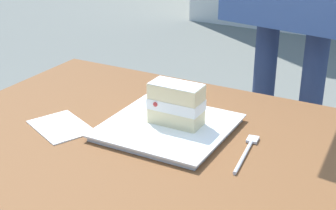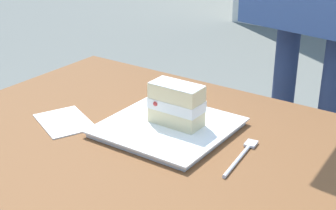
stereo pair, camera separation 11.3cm
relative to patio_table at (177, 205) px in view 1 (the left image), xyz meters
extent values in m
cylinder|color=brown|center=(0.56, -0.38, -0.27)|extent=(0.07, 0.07, 0.67)
cube|color=brown|center=(0.00, 0.00, 0.08)|extent=(1.24, 0.89, 0.04)
cube|color=white|center=(0.09, -0.12, 0.11)|extent=(0.27, 0.27, 0.01)
cube|color=white|center=(0.09, -0.12, 0.11)|extent=(0.28, 0.28, 0.00)
cube|color=beige|center=(0.08, -0.14, 0.13)|extent=(0.12, 0.06, 0.04)
cube|color=white|center=(0.08, -0.14, 0.16)|extent=(0.12, 0.06, 0.03)
sphere|color=red|center=(0.11, -0.11, 0.17)|extent=(0.01, 0.01, 0.01)
sphere|color=red|center=(0.05, -0.17, 0.17)|extent=(0.02, 0.02, 0.02)
cube|color=beige|center=(0.08, -0.14, 0.20)|extent=(0.12, 0.06, 0.04)
cube|color=white|center=(0.08, -0.14, 0.21)|extent=(0.12, 0.06, 0.00)
cylinder|color=silver|center=(-0.11, -0.08, 0.10)|extent=(0.02, 0.14, 0.01)
cube|color=silver|center=(-0.10, -0.17, 0.10)|extent=(0.03, 0.03, 0.01)
cube|color=silver|center=(0.32, -0.02, 0.10)|extent=(0.18, 0.16, 0.00)
cylinder|color=navy|center=(0.07, -0.78, -0.19)|extent=(0.08, 0.08, 0.83)
cylinder|color=navy|center=(-0.10, -0.76, -0.19)|extent=(0.08, 0.08, 0.83)
camera|label=1|loc=(-0.41, 0.79, 0.61)|focal=53.39mm
camera|label=2|loc=(-0.50, 0.73, 0.61)|focal=53.39mm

